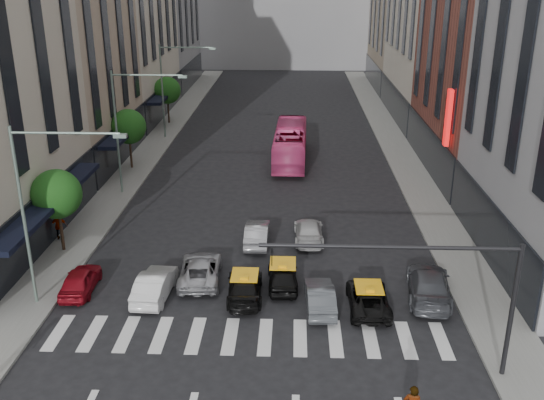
# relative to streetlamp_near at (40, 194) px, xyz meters

# --- Properties ---
(ground) EXTENTS (160.00, 160.00, 0.00)m
(ground) POSITION_rel_streetlamp_near_xyz_m (10.04, -4.00, -5.90)
(ground) COLOR black
(ground) RESTS_ON ground
(sidewalk_left) EXTENTS (3.00, 96.00, 0.15)m
(sidewalk_left) POSITION_rel_streetlamp_near_xyz_m (-1.46, 26.00, -5.83)
(sidewalk_left) COLOR slate
(sidewalk_left) RESTS_ON ground
(sidewalk_right) EXTENTS (3.00, 96.00, 0.15)m
(sidewalk_right) POSITION_rel_streetlamp_near_xyz_m (21.54, 26.00, -5.83)
(sidewalk_right) COLOR slate
(sidewalk_right) RESTS_ON ground
(building_left_b) EXTENTS (8.00, 16.00, 24.00)m
(building_left_b) POSITION_rel_streetlamp_near_xyz_m (-6.96, 24.00, 6.10)
(building_left_b) COLOR tan
(building_left_b) RESTS_ON ground
(building_right_b) EXTENTS (8.00, 18.00, 26.00)m
(building_right_b) POSITION_rel_streetlamp_near_xyz_m (27.04, 23.00, 7.10)
(building_right_b) COLOR brown
(building_right_b) RESTS_ON ground
(tree_near) EXTENTS (2.88, 2.88, 4.95)m
(tree_near) POSITION_rel_streetlamp_near_xyz_m (-1.76, 6.00, -2.25)
(tree_near) COLOR black
(tree_near) RESTS_ON sidewalk_left
(tree_mid) EXTENTS (2.88, 2.88, 4.95)m
(tree_mid) POSITION_rel_streetlamp_near_xyz_m (-1.76, 22.00, -2.25)
(tree_mid) COLOR black
(tree_mid) RESTS_ON sidewalk_left
(tree_far) EXTENTS (2.88, 2.88, 4.95)m
(tree_far) POSITION_rel_streetlamp_near_xyz_m (-1.76, 38.00, -2.25)
(tree_far) COLOR black
(tree_far) RESTS_ON sidewalk_left
(streetlamp_near) EXTENTS (5.38, 0.25, 9.00)m
(streetlamp_near) POSITION_rel_streetlamp_near_xyz_m (0.00, 0.00, 0.00)
(streetlamp_near) COLOR gray
(streetlamp_near) RESTS_ON sidewalk_left
(streetlamp_mid) EXTENTS (5.38, 0.25, 9.00)m
(streetlamp_mid) POSITION_rel_streetlamp_near_xyz_m (0.00, 16.00, 0.00)
(streetlamp_mid) COLOR gray
(streetlamp_mid) RESTS_ON sidewalk_left
(streetlamp_far) EXTENTS (5.38, 0.25, 9.00)m
(streetlamp_far) POSITION_rel_streetlamp_near_xyz_m (0.00, 32.00, 0.00)
(streetlamp_far) COLOR gray
(streetlamp_far) RESTS_ON sidewalk_left
(traffic_signal) EXTENTS (10.10, 0.20, 6.00)m
(traffic_signal) POSITION_rel_streetlamp_near_xyz_m (17.74, -5.00, -1.43)
(traffic_signal) COLOR black
(traffic_signal) RESTS_ON ground
(liberty_sign) EXTENTS (0.30, 0.70, 4.00)m
(liberty_sign) POSITION_rel_streetlamp_near_xyz_m (22.64, 16.00, 0.10)
(liberty_sign) COLOR red
(liberty_sign) RESTS_ON ground
(car_red) EXTENTS (1.69, 3.84, 1.28)m
(car_red) POSITION_rel_streetlamp_near_xyz_m (0.84, 1.36, -5.26)
(car_red) COLOR maroon
(car_red) RESTS_ON ground
(car_white_front) EXTENTS (1.70, 4.27, 1.38)m
(car_white_front) POSITION_rel_streetlamp_near_xyz_m (4.84, 0.95, -5.21)
(car_white_front) COLOR silver
(car_white_front) RESTS_ON ground
(car_silver) EXTENTS (2.47, 4.81, 1.30)m
(car_silver) POSITION_rel_streetlamp_near_xyz_m (6.90, 2.80, -5.25)
(car_silver) COLOR #A6A6AC
(car_silver) RESTS_ON ground
(taxi_left) EXTENTS (1.97, 4.41, 1.26)m
(taxi_left) POSITION_rel_streetlamp_near_xyz_m (9.44, 1.06, -5.28)
(taxi_left) COLOR black
(taxi_left) RESTS_ON ground
(taxi_center) EXTENTS (1.73, 3.92, 1.31)m
(taxi_center) POSITION_rel_streetlamp_near_xyz_m (11.35, 2.31, -5.25)
(taxi_center) COLOR black
(taxi_center) RESTS_ON ground
(car_grey_mid) EXTENTS (1.54, 3.94, 1.28)m
(car_grey_mid) POSITION_rel_streetlamp_near_xyz_m (13.23, 0.12, -5.26)
(car_grey_mid) COLOR #464A4F
(car_grey_mid) RESTS_ON ground
(taxi_right) EXTENTS (1.97, 4.24, 1.17)m
(taxi_right) POSITION_rel_streetlamp_near_xyz_m (15.61, 0.20, -5.32)
(taxi_right) COLOR black
(taxi_right) RESTS_ON ground
(car_grey_curb) EXTENTS (2.77, 5.38, 1.49)m
(car_grey_curb) POSITION_rel_streetlamp_near_xyz_m (18.80, 1.38, -5.16)
(car_grey_curb) COLOR #46494E
(car_grey_curb) RESTS_ON ground
(car_row2_left) EXTENTS (1.40, 4.01, 1.32)m
(car_row2_left) POSITION_rel_streetlamp_near_xyz_m (9.66, 7.64, -5.24)
(car_row2_left) COLOR #AAAAAF
(car_row2_left) RESTS_ON ground
(car_row2_right) EXTENTS (1.81, 4.29, 1.24)m
(car_row2_right) POSITION_rel_streetlamp_near_xyz_m (12.83, 8.18, -5.29)
(car_row2_right) COLOR #BCBCBC
(car_row2_right) RESTS_ON ground
(bus) EXTENTS (2.92, 11.27, 3.12)m
(bus) POSITION_rel_streetlamp_near_xyz_m (11.55, 24.80, -4.34)
(bus) COLOR #E64387
(bus) RESTS_ON ground
(rider) EXTENTS (0.74, 0.57, 1.81)m
(rider) POSITION_rel_streetlamp_near_xyz_m (16.17, -8.46, -4.01)
(rider) COLOR gray
(rider) RESTS_ON motorcycle
(pedestrian_far) EXTENTS (1.05, 0.52, 1.74)m
(pedestrian_far) POSITION_rel_streetlamp_near_xyz_m (-2.48, 7.47, -4.89)
(pedestrian_far) COLOR gray
(pedestrian_far) RESTS_ON sidewalk_left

